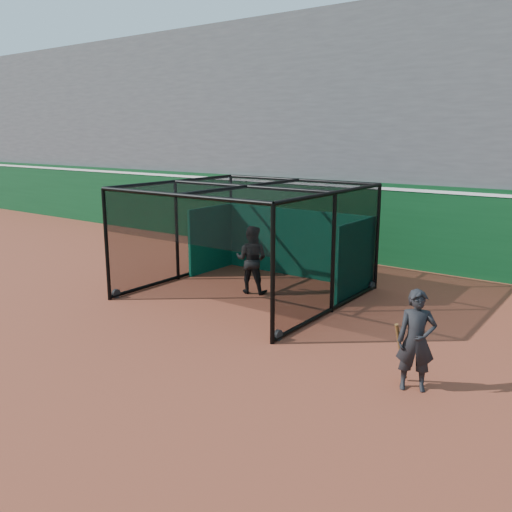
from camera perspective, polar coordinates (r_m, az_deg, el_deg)
The scene contains 6 objects.
ground at distance 10.58m, azimuth -7.20°, elevation -9.25°, with size 120.00×120.00×0.00m, color brown.
outfield_wall at distance 17.21m, azimuth 12.46°, elevation 3.55°, with size 50.00×0.50×2.50m.
grandstand at distance 20.52m, azimuth 17.30°, elevation 13.66°, with size 50.00×7.85×8.95m.
batting_cage at distance 13.39m, azimuth -0.93°, elevation 1.56°, with size 4.89×4.84×2.70m.
batter at distance 13.61m, azimuth -0.47°, elevation -0.37°, with size 0.83×0.65×1.72m, color black.
on_deck_player at distance 8.85m, azimuth 16.49°, elevation -8.55°, with size 0.70×0.60×1.62m.
Camera 1 is at (6.79, -7.09, 3.94)m, focal length 38.00 mm.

